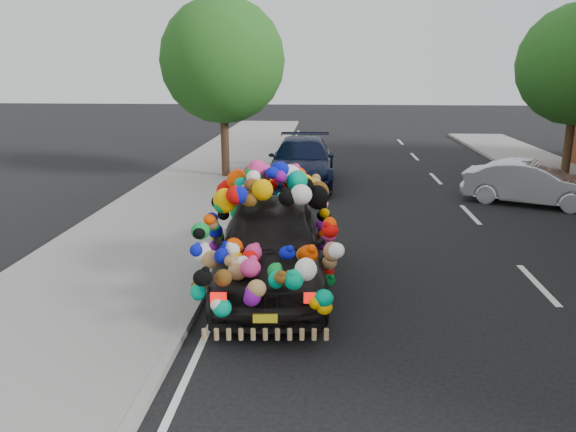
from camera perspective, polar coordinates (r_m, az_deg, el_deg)
name	(u,v)px	position (r m, az deg, el deg)	size (l,w,h in m)	color
ground	(339,280)	(10.53, 5.19, -6.46)	(100.00, 100.00, 0.00)	black
sidewalk	(113,271)	(11.24, -17.38, -5.36)	(4.00, 60.00, 0.12)	gray
kerb	(214,273)	(10.70, -7.55, -5.79)	(0.15, 60.00, 0.13)	gray
lane_markings	(538,284)	(11.21, 24.03, -6.36)	(6.00, 50.00, 0.01)	silver
tree_near_sidewalk	(223,61)	(19.62, -6.66, 15.40)	(4.20, 4.20, 6.13)	#332114
plush_art_car	(270,225)	(9.82, -1.80, -0.91)	(2.55, 4.99, 2.24)	black
navy_sedan	(302,162)	(18.85, 1.41, 5.55)	(2.12, 5.23, 1.52)	black
silver_hatchback	(532,183)	(17.43, 23.56, 3.06)	(1.31, 3.75, 1.24)	silver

